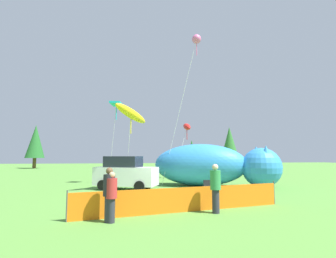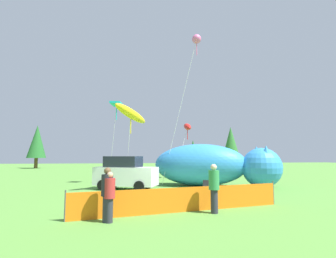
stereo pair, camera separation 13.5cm
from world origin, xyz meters
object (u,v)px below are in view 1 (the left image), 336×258
(spectator_in_red_shirt, at_px, (109,192))
(kite_red_lizard, at_px, (187,127))
(parked_car, at_px, (125,173))
(spectator_in_white_shirt, at_px, (215,186))
(folding_chair, at_px, (206,186))
(kite_yellow_hero, at_px, (131,114))
(inflatable_cat, at_px, (213,166))
(spectator_in_grey_shirt, at_px, (112,195))
(kite_teal_diamond, at_px, (116,105))
(kite_pink_octopus, at_px, (196,41))

(spectator_in_red_shirt, bearing_deg, kite_red_lizard, 68.15)
(parked_car, distance_m, spectator_in_white_shirt, 8.47)
(folding_chair, xyz_separation_m, kite_yellow_hero, (-4.14, 2.80, 4.40))
(kite_yellow_hero, bearing_deg, inflatable_cat, 15.87)
(kite_red_lizard, bearing_deg, parked_car, -127.79)
(inflatable_cat, relative_size, spectator_in_grey_shirt, 5.43)
(inflatable_cat, distance_m, kite_yellow_hero, 7.20)
(spectator_in_white_shirt, height_order, kite_yellow_hero, kite_yellow_hero)
(spectator_in_grey_shirt, relative_size, kite_teal_diamond, 0.26)
(folding_chair, bearing_deg, kite_teal_diamond, 29.71)
(folding_chair, height_order, spectator_in_red_shirt, spectator_in_red_shirt)
(kite_yellow_hero, distance_m, kite_pink_octopus, 8.11)
(spectator_in_grey_shirt, height_order, spectator_in_white_shirt, spectator_in_white_shirt)
(spectator_in_red_shirt, relative_size, kite_yellow_hero, 0.32)
(spectator_in_red_shirt, xyz_separation_m, spectator_in_grey_shirt, (0.09, -0.10, -0.08))
(spectator_in_red_shirt, height_order, spectator_in_grey_shirt, spectator_in_red_shirt)
(spectator_in_grey_shirt, distance_m, kite_teal_diamond, 13.08)
(inflatable_cat, relative_size, spectator_in_white_shirt, 4.82)
(inflatable_cat, xyz_separation_m, spectator_in_white_shirt, (-2.80, -8.64, -0.39))
(inflatable_cat, height_order, spectator_in_grey_shirt, inflatable_cat)
(spectator_in_red_shirt, distance_m, kite_red_lizard, 17.88)
(folding_chair, relative_size, kite_pink_octopus, 0.08)
(kite_teal_diamond, bearing_deg, spectator_in_white_shirt, -68.44)
(folding_chair, distance_m, kite_yellow_hero, 6.66)
(folding_chair, height_order, inflatable_cat, inflatable_cat)
(spectator_in_white_shirt, distance_m, kite_yellow_hero, 8.58)
(spectator_in_grey_shirt, xyz_separation_m, kite_pink_octopus, (5.65, 9.67, 10.17))
(folding_chair, height_order, spectator_in_white_shirt, spectator_in_white_shirt)
(kite_red_lizard, bearing_deg, kite_teal_diamond, -147.60)
(spectator_in_red_shirt, height_order, spectator_in_white_shirt, spectator_in_white_shirt)
(parked_car, bearing_deg, spectator_in_white_shirt, -41.44)
(folding_chair, relative_size, inflatable_cat, 0.10)
(folding_chair, height_order, spectator_in_grey_shirt, spectator_in_grey_shirt)
(kite_pink_octopus, bearing_deg, parked_car, -167.89)
(spectator_in_red_shirt, bearing_deg, spectator_in_white_shirt, 10.67)
(spectator_in_red_shirt, distance_m, kite_teal_diamond, 12.96)
(parked_car, height_order, kite_yellow_hero, kite_yellow_hero)
(kite_yellow_hero, bearing_deg, spectator_in_white_shirt, -64.88)
(spectator_in_white_shirt, xyz_separation_m, kite_yellow_hero, (-3.25, 6.92, 3.89))
(spectator_in_red_shirt, relative_size, kite_teal_diamond, 0.28)
(kite_yellow_hero, bearing_deg, spectator_in_grey_shirt, -95.26)
(folding_chair, xyz_separation_m, inflatable_cat, (1.90, 4.52, 0.89))
(inflatable_cat, bearing_deg, spectator_in_white_shirt, -85.45)
(spectator_in_red_shirt, relative_size, kite_red_lizard, 0.32)
(kite_pink_octopus, bearing_deg, spectator_in_white_shirt, -100.86)
(spectator_in_white_shirt, bearing_deg, folding_chair, 77.72)
(inflatable_cat, bearing_deg, spectator_in_red_shirt, -103.58)
(spectator_in_white_shirt, bearing_deg, kite_yellow_hero, 115.12)
(parked_car, bearing_deg, kite_teal_diamond, 127.50)
(parked_car, bearing_deg, spectator_in_red_shirt, -69.65)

